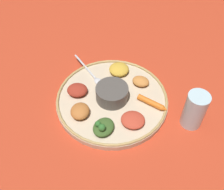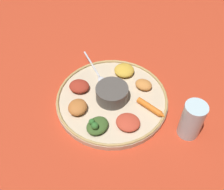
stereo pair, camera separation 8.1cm
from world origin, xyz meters
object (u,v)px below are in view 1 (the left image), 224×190
center_bowl (112,93)px  carrot_near_spoon (152,103)px  spoon (92,74)px  greens_pile (103,127)px  drinking_glass (194,112)px

center_bowl → carrot_near_spoon: center_bowl is taller
spoon → greens_pile: bearing=-117.6°
carrot_near_spoon → greens_pile: bearing=173.0°
center_bowl → spoon: bearing=84.7°
center_bowl → greens_pile: center_bowl is taller
spoon → greens_pile: size_ratio=2.09×
spoon → greens_pile: (-0.10, -0.20, 0.01)m
greens_pile → drinking_glass: bearing=-30.1°
drinking_glass → center_bowl: bearing=122.7°
center_bowl → carrot_near_spoon: 0.13m
carrot_near_spoon → drinking_glass: 0.12m
drinking_glass → carrot_near_spoon: bearing=116.5°
spoon → carrot_near_spoon: 0.23m
drinking_glass → spoon: bearing=110.1°
spoon → drinking_glass: bearing=-69.9°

